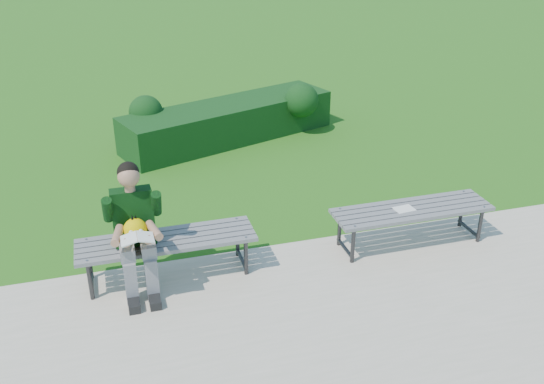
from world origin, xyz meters
TOP-DOWN VIEW (x-y plane):
  - ground at (0.00, 0.00)m, footprint 80.00×80.00m
  - walkway at (0.00, -1.75)m, footprint 30.00×3.50m
  - hedge at (0.68, 3.47)m, footprint 3.65×2.02m
  - bench_left at (-0.83, -0.29)m, footprint 1.80×0.50m
  - bench_right at (1.89, -0.39)m, footprint 1.80×0.50m
  - seated_boy at (-1.13, -0.38)m, footprint 0.56×0.76m
  - paper_sheet at (1.79, -0.39)m, footprint 0.23×0.18m

SIDE VIEW (x-z plane):
  - ground at x=0.00m, z-range 0.00..0.00m
  - walkway at x=0.00m, z-range 0.00..0.02m
  - hedge at x=0.68m, z-range -0.09..0.77m
  - bench_left at x=-0.83m, z-range 0.19..0.64m
  - bench_right at x=1.89m, z-range 0.19..0.64m
  - paper_sheet at x=1.79m, z-range 0.47..0.48m
  - seated_boy at x=-1.13m, z-range 0.06..1.37m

